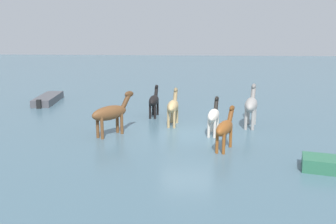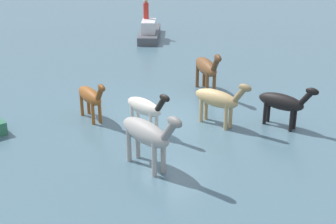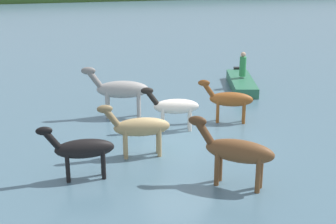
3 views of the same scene
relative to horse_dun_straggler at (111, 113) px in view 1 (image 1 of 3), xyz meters
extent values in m
plane|color=#476675|center=(-0.67, 3.51, -1.09)|extent=(141.38, 141.38, 0.00)
ellipsoid|color=brown|center=(0.07, -0.05, 0.01)|extent=(1.95, 1.63, 0.67)
cylinder|color=brown|center=(-0.50, 0.16, -0.54)|extent=(0.15, 0.15, 1.10)
cylinder|color=brown|center=(-0.32, 0.42, -0.54)|extent=(0.15, 0.15, 1.10)
cylinder|color=brown|center=(0.47, -0.53, -0.54)|extent=(0.15, 0.15, 1.10)
cylinder|color=brown|center=(0.65, -0.27, -0.54)|extent=(0.15, 0.15, 1.10)
cylinder|color=#50311A|center=(-0.78, 0.56, 0.44)|extent=(0.63, 0.54, 0.73)
ellipsoid|color=#50311A|center=(-0.95, 0.68, 0.74)|extent=(0.57, 0.50, 0.29)
ellipsoid|color=tan|center=(-2.21, 2.71, -0.07)|extent=(1.86, 0.64, 0.62)
cylinder|color=tan|center=(-2.76, 2.59, -0.58)|extent=(0.14, 0.14, 1.01)
cylinder|color=tan|center=(-2.75, 2.89, -0.58)|extent=(0.14, 0.14, 1.01)
cylinder|color=tan|center=(-1.67, 2.53, -0.58)|extent=(0.14, 0.14, 1.01)
cylinder|color=tan|center=(-1.65, 2.83, -0.58)|extent=(0.14, 0.14, 1.01)
cylinder|color=olive|center=(-3.18, 2.77, 0.33)|extent=(0.57, 0.24, 0.67)
ellipsoid|color=olive|center=(-3.37, 2.78, 0.60)|extent=(0.51, 0.24, 0.27)
ellipsoid|color=brown|center=(1.76, 5.14, -0.15)|extent=(1.76, 1.04, 0.57)
cylinder|color=brown|center=(1.23, 5.18, -0.62)|extent=(0.12, 0.12, 0.93)
cylinder|color=brown|center=(1.33, 5.44, -0.62)|extent=(0.12, 0.12, 0.93)
cylinder|color=brown|center=(2.19, 4.84, -0.62)|extent=(0.12, 0.12, 0.93)
cylinder|color=brown|center=(2.28, 5.10, -0.62)|extent=(0.12, 0.12, 0.93)
cylinder|color=brown|center=(0.91, 5.44, 0.22)|extent=(0.55, 0.36, 0.62)
ellipsoid|color=brown|center=(0.74, 5.50, 0.47)|extent=(0.50, 0.34, 0.25)
ellipsoid|color=silver|center=(-0.54, 4.77, -0.15)|extent=(1.75, 0.77, 0.57)
cylinder|color=silver|center=(-1.06, 4.71, -0.62)|extent=(0.12, 0.12, 0.93)
cylinder|color=silver|center=(-1.02, 4.98, -0.62)|extent=(0.12, 0.12, 0.93)
cylinder|color=silver|center=(-0.06, 4.55, -0.62)|extent=(0.12, 0.12, 0.93)
cylinder|color=silver|center=(-0.02, 4.82, -0.62)|extent=(0.12, 0.12, 0.93)
cylinder|color=black|center=(-1.42, 4.91, 0.22)|extent=(0.54, 0.28, 0.62)
ellipsoid|color=black|center=(-1.60, 4.94, 0.47)|extent=(0.49, 0.27, 0.25)
ellipsoid|color=#9E9993|center=(-2.25, 6.71, 0.07)|extent=(2.17, 1.04, 0.70)
cylinder|color=#9E9993|center=(-2.90, 6.68, -0.51)|extent=(0.15, 0.15, 1.15)
cylinder|color=#9E9993|center=(-2.83, 7.01, -0.51)|extent=(0.15, 0.15, 1.15)
cylinder|color=#9E9993|center=(-1.67, 6.41, -0.51)|extent=(0.15, 0.15, 1.15)
cylinder|color=#9E9993|center=(-1.60, 6.75, -0.51)|extent=(0.15, 0.15, 1.15)
cylinder|color=slate|center=(-3.33, 6.94, 0.52)|extent=(0.68, 0.37, 0.77)
ellipsoid|color=slate|center=(-3.55, 6.99, 0.84)|extent=(0.61, 0.36, 0.31)
ellipsoid|color=black|center=(-4.13, 1.46, -0.13)|extent=(1.74, 0.55, 0.58)
cylinder|color=black|center=(-4.65, 1.33, -0.61)|extent=(0.13, 0.13, 0.96)
cylinder|color=black|center=(-4.65, 1.61, -0.61)|extent=(0.13, 0.13, 0.96)
cylinder|color=black|center=(-3.61, 1.31, -0.61)|extent=(0.13, 0.13, 0.96)
cylinder|color=black|center=(-3.61, 1.59, -0.61)|extent=(0.13, 0.13, 0.96)
cylinder|color=black|center=(-5.05, 1.48, 0.25)|extent=(0.53, 0.21, 0.64)
ellipsoid|color=black|center=(-5.23, 1.48, 0.51)|extent=(0.48, 0.21, 0.26)
cube|color=#4C4C51|center=(-8.01, -6.61, -0.92)|extent=(4.39, 1.84, 0.63)
cube|color=black|center=(-5.81, -6.26, -0.85)|extent=(0.28, 0.31, 0.68)
camera|label=1|loc=(15.98, 4.20, 3.51)|focal=38.29mm
camera|label=2|loc=(-10.81, 16.69, 6.14)|focal=52.08mm
camera|label=3|loc=(-4.74, -11.76, 5.41)|focal=51.83mm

